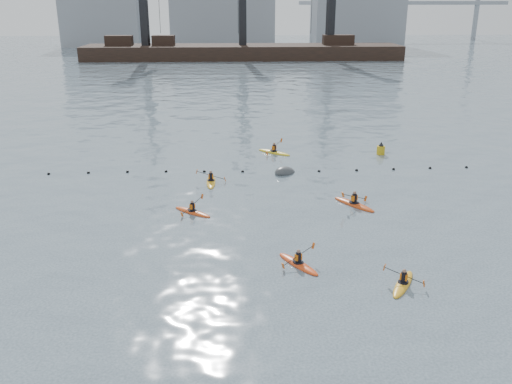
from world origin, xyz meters
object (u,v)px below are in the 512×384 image
kayaker_1 (403,283)px  mooring_buoy (285,173)px  kayaker_2 (192,211)px  kayaker_4 (354,204)px  kayaker_3 (211,181)px  kayaker_5 (274,152)px  nav_buoy (381,150)px  kayaker_0 (298,263)px

kayaker_1 → mooring_buoy: (-3.87, 17.82, -0.09)m
kayaker_2 → mooring_buoy: 10.49m
kayaker_1 → mooring_buoy: bearing=132.9°
kayaker_1 → kayaker_4: 10.59m
kayaker_3 → kayaker_5: kayaker_5 is taller
kayaker_3 → kayaker_2: bearing=-100.3°
kayaker_4 → nav_buoy: size_ratio=2.55×
kayaker_1 → nav_buoy: nav_buoy is taller
kayaker_3 → nav_buoy: bearing=24.9°
kayaker_1 → mooring_buoy: size_ratio=1.39×
mooring_buoy → kayaker_2: bearing=-129.5°
kayaker_2 → kayaker_4: 10.54m
kayaker_2 → kayaker_5: (6.27, 13.97, 0.01)m
kayaker_2 → kayaker_0: bearing=-102.4°
kayaker_4 → mooring_buoy: (-3.84, 7.23, -0.11)m
kayaker_5 → kayaker_0: bearing=-141.0°
kayaker_0 → kayaker_4: kayaker_4 is taller
kayaker_3 → kayaker_4: (9.53, -5.14, 0.01)m
kayaker_5 → mooring_buoy: (0.40, -5.88, -0.10)m
mooring_buoy → kayaker_5: bearing=93.9°
kayaker_0 → kayaker_2: (-5.83, 7.45, -0.00)m
kayaker_3 → mooring_buoy: 6.06m
kayaker_1 → kayaker_4: size_ratio=0.88×
kayaker_4 → kayaker_0: bearing=25.7°
kayaker_0 → kayaker_5: bearing=56.6°
kayaker_0 → mooring_buoy: kayaker_0 is taller
kayaker_2 → kayaker_5: bearing=15.4°
kayaker_0 → kayaker_5: 21.42m
kayaker_1 → kayaker_2: size_ratio=1.07×
kayaker_3 → kayaker_4: bearing=-29.4°
kayaker_1 → kayaker_3: 18.41m
kayaker_5 → nav_buoy: (9.25, -0.86, 0.28)m
kayaker_2 → kayaker_3: (0.98, 6.01, 0.01)m
kayaker_0 → kayaker_1: (4.70, -2.28, -0.00)m
kayaker_2 → kayaker_4: kayaker_4 is taller
kayaker_5 → nav_buoy: 9.30m
kayaker_1 → nav_buoy: 23.37m
kayaker_1 → kayaker_3: kayaker_3 is taller
kayaker_0 → kayaker_1: 5.23m
kayaker_5 → kayaker_1: bearing=-129.6°
kayaker_0 → kayaker_4: (4.68, 8.31, 0.01)m
kayaker_0 → kayaker_1: bearing=-58.1°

